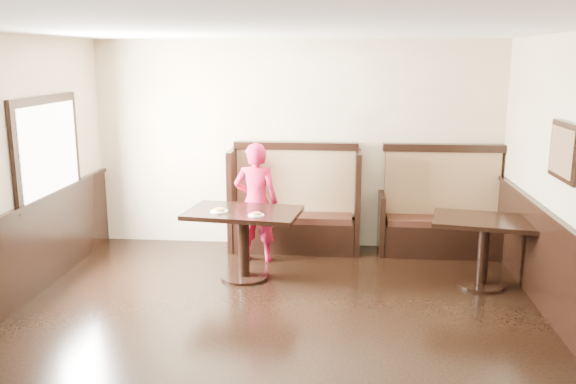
# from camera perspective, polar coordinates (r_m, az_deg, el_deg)

# --- Properties ---
(ground) EXTENTS (7.00, 7.00, 0.00)m
(ground) POSITION_cam_1_polar(r_m,az_deg,el_deg) (5.38, -2.29, -16.03)
(ground) COLOR black
(ground) RESTS_ON ground
(room_shell) EXTENTS (7.00, 7.00, 7.00)m
(room_shell) POSITION_cam_1_polar(r_m,az_deg,el_deg) (5.40, -5.13, -8.15)
(room_shell) COLOR beige
(room_shell) RESTS_ON ground
(booth_main) EXTENTS (1.75, 0.72, 1.45)m
(booth_main) POSITION_cam_1_polar(r_m,az_deg,el_deg) (8.26, 0.65, -1.79)
(booth_main) COLOR black
(booth_main) RESTS_ON ground
(booth_neighbor) EXTENTS (1.65, 0.72, 1.45)m
(booth_neighbor) POSITION_cam_1_polar(r_m,az_deg,el_deg) (8.35, 14.13, -2.34)
(booth_neighbor) COLOR black
(booth_neighbor) RESTS_ON ground
(table_main) EXTENTS (1.39, 0.97, 0.83)m
(table_main) POSITION_cam_1_polar(r_m,az_deg,el_deg) (7.14, -4.19, -3.24)
(table_main) COLOR black
(table_main) RESTS_ON ground
(table_neighbor) EXTENTS (1.26, 0.94, 0.79)m
(table_neighbor) POSITION_cam_1_polar(r_m,az_deg,el_deg) (7.24, 17.89, -3.93)
(table_neighbor) COLOR black
(table_neighbor) RESTS_ON ground
(child) EXTENTS (0.57, 0.38, 1.53)m
(child) POSITION_cam_1_polar(r_m,az_deg,el_deg) (7.72, -3.00, -0.99)
(child) COLOR #C0143A
(child) RESTS_ON ground
(pizza_plate_left) EXTENTS (0.21, 0.21, 0.04)m
(pizza_plate_left) POSITION_cam_1_polar(r_m,az_deg,el_deg) (7.06, -6.45, -1.73)
(pizza_plate_left) COLOR white
(pizza_plate_left) RESTS_ON table_main
(pizza_plate_right) EXTENTS (0.18, 0.18, 0.03)m
(pizza_plate_right) POSITION_cam_1_polar(r_m,az_deg,el_deg) (6.86, -3.00, -2.10)
(pizza_plate_right) COLOR white
(pizza_plate_right) RESTS_ON table_main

